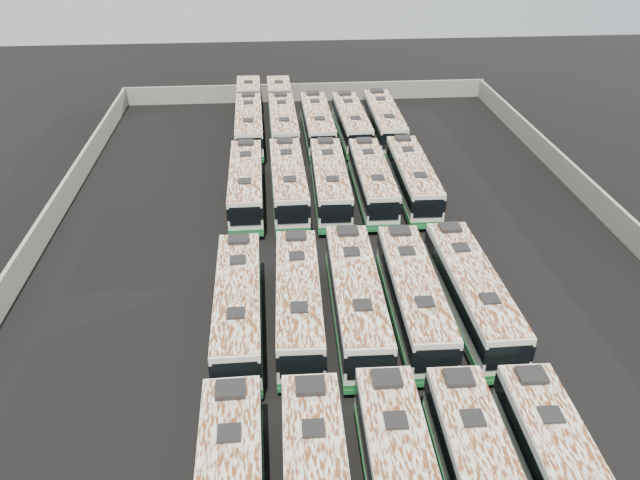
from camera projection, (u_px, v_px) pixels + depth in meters
The scene contains 17 objects.
ground at pixel (336, 247), 47.58m from camera, with size 140.00×140.00×0.00m, color black.
perimeter_wall at pixel (337, 234), 47.02m from camera, with size 45.20×73.20×2.20m.
bus_midfront_far_left at pixel (239, 306), 37.87m from camera, with size 2.85×12.87×3.62m.
bus_midfront_left at pixel (298, 301), 38.37m from camera, with size 3.01×12.77×3.58m.
bus_midfront_center at pixel (356, 299), 38.44m from camera, with size 3.08×13.35×3.75m.
bus_midfront_right at pixel (413, 296), 38.78m from camera, with size 2.98×12.97×3.64m.
bus_midfront_far_right at pixel (471, 293), 39.02m from camera, with size 2.93×13.16×3.70m.
bus_midback_far_left at pixel (246, 184), 52.92m from camera, with size 2.85×12.99×3.66m.
bus_midback_left at pixel (288, 182), 53.20m from camera, with size 2.96×13.18×3.71m.
bus_midback_center at pixel (330, 182), 53.31m from camera, with size 3.03×13.05×3.66m.
bus_midback_right at pixel (372, 181), 53.62m from camera, with size 2.80×12.75×3.59m.
bus_midback_far_right at pixel (413, 178), 54.02m from camera, with size 2.97×12.89×3.62m.
bus_back_far_left at pixel (249, 115), 68.40m from camera, with size 3.13×20.36×3.69m.
bus_back_left at pixel (282, 114), 68.65m from camera, with size 3.02×20.09×3.64m.
bus_back_center at pixel (317, 124), 65.88m from camera, with size 2.87×13.05×3.67m.
bus_back_right at pixel (351, 123), 66.20m from camera, with size 2.90×12.77×3.59m.
bus_back_far_right at pixel (384, 122), 66.39m from camera, with size 2.99×13.29×3.74m.
Camera 1 is at (-4.60, -40.62, 24.38)m, focal length 35.00 mm.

